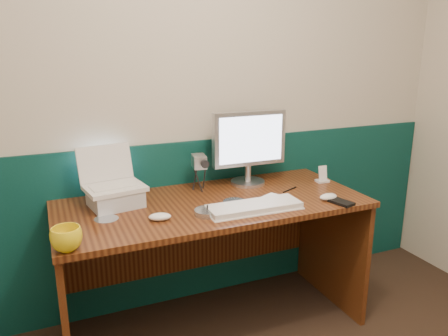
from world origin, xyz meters
name	(u,v)px	position (x,y,z in m)	size (l,w,h in m)	color
back_wall	(185,98)	(0.00, 1.75, 1.25)	(3.50, 0.04, 2.50)	beige
wainscot	(188,222)	(0.00, 1.74, 0.50)	(3.48, 0.02, 1.00)	#07312F
desk	(213,266)	(0.02, 1.38, 0.38)	(1.60, 0.70, 0.75)	#38170A
laptop_riser	(116,198)	(-0.46, 1.51, 0.79)	(0.24, 0.21, 0.08)	silver
laptop	(113,168)	(-0.46, 1.51, 0.95)	(0.28, 0.22, 0.23)	silver
monitor	(248,147)	(0.32, 1.58, 0.97)	(0.44, 0.13, 0.44)	#B7B6BC
keyboard	(254,207)	(0.16, 1.18, 0.76)	(0.47, 0.16, 0.03)	white
mouse_right	(328,197)	(0.59, 1.16, 0.77)	(0.10, 0.06, 0.03)	white
mouse_left	(160,217)	(-0.30, 1.24, 0.77)	(0.10, 0.06, 0.03)	white
mug	(66,239)	(-0.72, 1.08, 0.80)	(0.12, 0.12, 0.10)	yellow
camcorder	(199,172)	(0.02, 1.58, 0.86)	(0.10, 0.14, 0.21)	silver
cd_spindle	(207,212)	(-0.07, 1.22, 0.76)	(0.13, 0.13, 0.03)	#B1BAC2
cd_loose_a	(106,219)	(-0.53, 1.35, 0.75)	(0.11, 0.11, 0.00)	silver
cd_loose_b	(235,201)	(0.13, 1.34, 0.75)	(0.12, 0.12, 0.00)	silver
pen	(290,190)	(0.49, 1.38, 0.75)	(0.01, 0.01, 0.13)	black
papers	(271,199)	(0.32, 1.29, 0.75)	(0.16, 0.11, 0.00)	white
dock	(322,181)	(0.75, 1.44, 0.76)	(0.07, 0.05, 0.01)	silver
music_player	(323,173)	(0.75, 1.44, 0.81)	(0.05, 0.01, 0.09)	silver
pda	(341,202)	(0.62, 1.09, 0.76)	(0.07, 0.12, 0.01)	black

